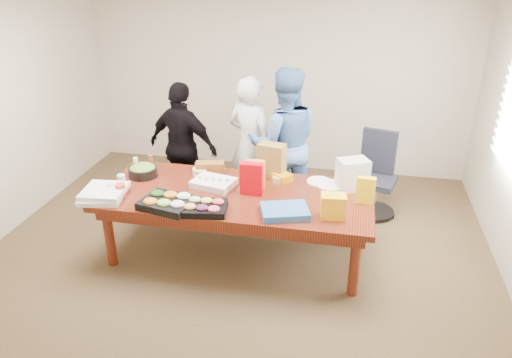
% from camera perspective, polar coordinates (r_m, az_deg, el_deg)
% --- Properties ---
extents(floor, '(5.50, 5.00, 0.02)m').
position_cam_1_polar(floor, '(5.46, -2.18, -8.77)').
color(floor, '#47301E').
rests_on(floor, ground).
extents(wall_back, '(5.50, 0.04, 2.70)m').
position_cam_1_polar(wall_back, '(7.18, 2.38, 11.56)').
color(wall_back, beige).
rests_on(wall_back, floor).
extents(wall_front, '(5.50, 0.04, 2.70)m').
position_cam_1_polar(wall_front, '(2.76, -15.15, -13.42)').
color(wall_front, beige).
rests_on(wall_front, floor).
extents(conference_table, '(2.80, 1.20, 0.75)m').
position_cam_1_polar(conference_table, '(5.25, -2.24, -5.28)').
color(conference_table, '#4C1C0F').
rests_on(conference_table, floor).
extents(office_chair, '(0.63, 0.63, 1.01)m').
position_cam_1_polar(office_chair, '(6.16, 13.87, 0.13)').
color(office_chair, black).
rests_on(office_chair, floor).
extents(person_center, '(0.73, 0.61, 1.70)m').
position_cam_1_polar(person_center, '(6.08, -0.66, 4.07)').
color(person_center, silver).
rests_on(person_center, floor).
extents(person_right, '(1.05, 0.91, 1.84)m').
position_cam_1_polar(person_right, '(5.91, 3.27, 4.15)').
color(person_right, teal).
rests_on(person_right, floor).
extents(person_left, '(1.02, 0.64, 1.63)m').
position_cam_1_polar(person_left, '(6.16, -8.47, 3.70)').
color(person_left, black).
rests_on(person_left, floor).
extents(veggie_tray, '(0.57, 0.49, 0.08)m').
position_cam_1_polar(veggie_tray, '(4.87, -10.25, -2.79)').
color(veggie_tray, black).
rests_on(veggie_tray, conference_table).
extents(fruit_tray, '(0.47, 0.39, 0.06)m').
position_cam_1_polar(fruit_tray, '(4.74, -6.02, -3.39)').
color(fruit_tray, black).
rests_on(fruit_tray, conference_table).
extents(sheet_cake, '(0.48, 0.40, 0.07)m').
position_cam_1_polar(sheet_cake, '(5.22, -4.96, -0.47)').
color(sheet_cake, white).
rests_on(sheet_cake, conference_table).
extents(salad_bowl, '(0.37, 0.37, 0.10)m').
position_cam_1_polar(salad_bowl, '(5.57, -13.01, 0.84)').
color(salad_bowl, black).
rests_on(salad_bowl, conference_table).
extents(chip_bag_blue, '(0.52, 0.45, 0.07)m').
position_cam_1_polar(chip_bag_blue, '(4.66, 3.37, -3.76)').
color(chip_bag_blue, '#2E63A3').
rests_on(chip_bag_blue, conference_table).
extents(chip_bag_red, '(0.24, 0.10, 0.34)m').
position_cam_1_polar(chip_bag_red, '(4.98, -0.50, 0.04)').
color(chip_bag_red, red).
rests_on(chip_bag_red, conference_table).
extents(chip_bag_yellow, '(0.19, 0.09, 0.27)m').
position_cam_1_polar(chip_bag_yellow, '(4.94, 12.62, -1.27)').
color(chip_bag_yellow, yellow).
rests_on(chip_bag_yellow, conference_table).
extents(chip_bag_orange, '(0.20, 0.10, 0.31)m').
position_cam_1_polar(chip_bag_orange, '(5.12, -0.09, 0.55)').
color(chip_bag_orange, orange).
rests_on(chip_bag_orange, conference_table).
extents(mayo_jar, '(0.09, 0.09, 0.14)m').
position_cam_1_polar(mayo_jar, '(5.35, 0.35, 0.67)').
color(mayo_jar, white).
rests_on(mayo_jar, conference_table).
extents(mustard_bottle, '(0.06, 0.06, 0.15)m').
position_cam_1_polar(mustard_bottle, '(5.27, -1.61, 0.39)').
color(mustard_bottle, '#FAAC0D').
rests_on(mustard_bottle, conference_table).
extents(dressing_bottle, '(0.06, 0.06, 0.18)m').
position_cam_1_polar(dressing_bottle, '(5.70, -12.14, 1.89)').
color(dressing_bottle, brown).
rests_on(dressing_bottle, conference_table).
extents(ranch_bottle, '(0.06, 0.06, 0.16)m').
position_cam_1_polar(ranch_bottle, '(5.71, -13.79, 1.68)').
color(ranch_bottle, '#EEEDCB').
rests_on(ranch_bottle, conference_table).
extents(banana_bunch, '(0.30, 0.28, 0.09)m').
position_cam_1_polar(banana_bunch, '(5.35, 2.80, 0.34)').
color(banana_bunch, orange).
rests_on(banana_bunch, conference_table).
extents(bread_loaf, '(0.34, 0.21, 0.13)m').
position_cam_1_polar(bread_loaf, '(5.53, -5.36, 1.34)').
color(bread_loaf, brown).
rests_on(bread_loaf, conference_table).
extents(kraft_bag, '(0.32, 0.22, 0.38)m').
position_cam_1_polar(kraft_bag, '(5.37, 1.83, 2.18)').
color(kraft_bag, olive).
rests_on(kraft_bag, conference_table).
extents(red_cup, '(0.12, 0.12, 0.13)m').
position_cam_1_polar(red_cup, '(5.17, -15.46, -1.25)').
color(red_cup, '#CA4220').
rests_on(red_cup, conference_table).
extents(clear_cup_a, '(0.09, 0.09, 0.11)m').
position_cam_1_polar(clear_cup_a, '(5.26, -16.51, -1.04)').
color(clear_cup_a, white).
rests_on(clear_cup_a, conference_table).
extents(clear_cup_b, '(0.09, 0.09, 0.12)m').
position_cam_1_polar(clear_cup_b, '(5.41, -15.39, -0.12)').
color(clear_cup_b, white).
rests_on(clear_cup_b, conference_table).
extents(pizza_box_lower, '(0.48, 0.48, 0.05)m').
position_cam_1_polar(pizza_box_lower, '(5.19, -17.43, -1.90)').
color(pizza_box_lower, silver).
rests_on(pizza_box_lower, conference_table).
extents(pizza_box_upper, '(0.45, 0.45, 0.05)m').
position_cam_1_polar(pizza_box_upper, '(5.18, -17.23, -1.35)').
color(pizza_box_upper, white).
rests_on(pizza_box_upper, pizza_box_lower).
extents(plate_a, '(0.34, 0.34, 0.02)m').
position_cam_1_polar(plate_a, '(5.27, 8.60, -0.73)').
color(plate_a, white).
rests_on(plate_a, conference_table).
extents(plate_b, '(0.31, 0.31, 0.02)m').
position_cam_1_polar(plate_b, '(5.34, 7.36, -0.29)').
color(plate_b, white).
rests_on(plate_b, conference_table).
extents(dip_bowl_a, '(0.17, 0.17, 0.06)m').
position_cam_1_polar(dip_bowl_a, '(5.31, 2.82, 0.02)').
color(dip_bowl_a, beige).
rests_on(dip_bowl_a, conference_table).
extents(dip_bowl_b, '(0.20, 0.20, 0.07)m').
position_cam_1_polar(dip_bowl_b, '(5.52, -6.53, 0.91)').
color(dip_bowl_b, beige).
rests_on(dip_bowl_b, conference_table).
extents(grocery_bag_white, '(0.37, 0.33, 0.33)m').
position_cam_1_polar(grocery_bag_white, '(5.20, 11.17, 0.55)').
color(grocery_bag_white, silver).
rests_on(grocery_bag_white, conference_table).
extents(grocery_bag_yellow, '(0.25, 0.19, 0.23)m').
position_cam_1_polar(grocery_bag_yellow, '(4.62, 8.96, -3.15)').
color(grocery_bag_yellow, yellow).
rests_on(grocery_bag_yellow, conference_table).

